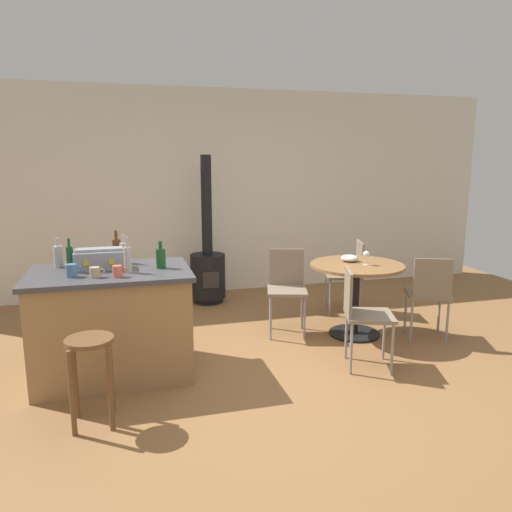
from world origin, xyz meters
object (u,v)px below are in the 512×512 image
kitchen_island (113,323)px  folding_chair_left (287,284)px  wood_stove (208,267)px  toolbox (99,259)px  cup_2 (118,271)px  wine_glass (366,255)px  cup_0 (72,271)px  cup_1 (95,272)px  bottle_2 (128,259)px  bottle_1 (124,253)px  bottle_4 (117,250)px  folding_chair_far (349,271)px  folding_chair_right (361,310)px  wooden_stool (91,362)px  bottle_3 (58,256)px  bottle_0 (161,258)px  folding_chair_near (429,291)px  dining_table (356,281)px  serving_bowl (350,258)px  bottle_5 (70,257)px

kitchen_island → folding_chair_left: (1.73, 0.59, 0.06)m
wood_stove → toolbox: (-1.21, -1.82, 0.53)m
cup_2 → wine_glass: cup_2 is taller
wood_stove → cup_0: wood_stove is taller
cup_0 → wine_glass: bearing=8.3°
kitchen_island → cup_1: (-0.10, -0.21, 0.49)m
cup_0 → bottle_2: bearing=5.3°
toolbox → bottle_1: bearing=41.3°
bottle_4 → folding_chair_far: bearing=15.7°
kitchen_island → folding_chair_right: kitchen_island is taller
wood_stove → bottle_4: (-1.07, -1.59, 0.55)m
wooden_stool → toolbox: (0.05, 0.88, 0.53)m
bottle_2 → folding_chair_left: bearing=23.8°
bottle_2 → folding_chair_far: bearing=24.8°
wine_glass → folding_chair_far: bearing=74.8°
folding_chair_right → cup_1: (-2.17, 0.20, 0.42)m
kitchen_island → folding_chair_right: (2.07, -0.42, 0.06)m
kitchen_island → bottle_1: 0.61m
bottle_2 → bottle_3: 0.67m
bottle_1 → bottle_4: 0.09m
bottle_0 → folding_chair_near: bearing=-0.1°
dining_table → bottle_3: 2.84m
folding_chair_far → cup_0: bearing=-157.8°
dining_table → cup_2: cup_2 is taller
kitchen_island → bottle_4: 0.65m
wood_stove → bottle_4: bearing=-124.1°
bottle_2 → cup_2: 0.17m
folding_chair_right → wine_glass: size_ratio=6.04×
folding_chair_near → serving_bowl: bearing=143.8°
bottle_1 → bottle_5: bottle_5 is taller
cup_0 → serving_bowl: bearing=12.9°
folding_chair_near → bottle_4: bottle_4 is taller
bottle_0 → serving_bowl: size_ratio=1.26×
bottle_0 → bottle_1: 0.40m
bottle_5 → dining_table: bearing=3.4°
wooden_stool → cup_2: size_ratio=5.72×
cup_2 → dining_table: bearing=13.7°
bottle_0 → bottle_2: size_ratio=0.80×
folding_chair_near → bottle_3: size_ratio=3.48×
kitchen_island → cup_2: 0.55m
toolbox → wine_glass: (2.53, 0.17, -0.12)m
wooden_stool → bottle_5: (-0.18, 0.96, 0.54)m
dining_table → bottle_1: (-2.27, -0.06, 0.42)m
bottle_2 → bottle_4: 0.44m
dining_table → toolbox: bearing=-174.5°
serving_bowl → bottle_4: bearing=-176.7°
folding_chair_left → bottle_0: (-1.32, -0.60, 0.47)m
kitchen_island → cup_2: size_ratio=11.91×
toolbox → serving_bowl: 2.48m
bottle_5 → wine_glass: 2.77m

